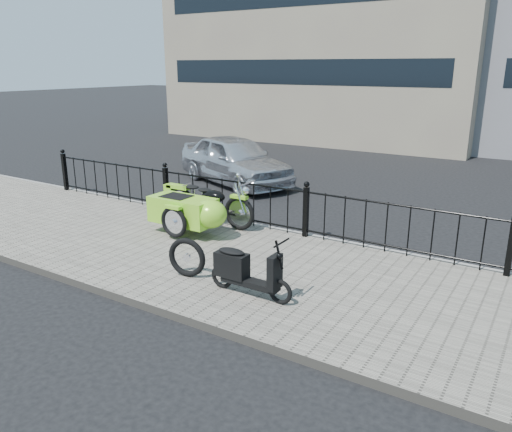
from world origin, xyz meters
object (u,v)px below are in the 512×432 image
Objects in this scene: scooter at (244,271)px; sedan_car at (235,160)px; spare_tire at (187,257)px; motorcycle_sidecar at (195,209)px.

scooter is 7.52m from sedan_car.
motorcycle_sidecar is at bearing 125.41° from spare_tire.
motorcycle_sidecar is 0.56× the size of sedan_car.
motorcycle_sidecar is 2.91m from scooter.
motorcycle_sidecar is 4.82m from sedan_car.
sedan_car is (-3.28, 6.07, 0.26)m from spare_tire.
motorcycle_sidecar is 1.70× the size of scooter.
scooter is at bearing -37.36° from motorcycle_sidecar.
motorcycle_sidecar reaches higher than spare_tire.
motorcycle_sidecar is 2.11m from spare_tire.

